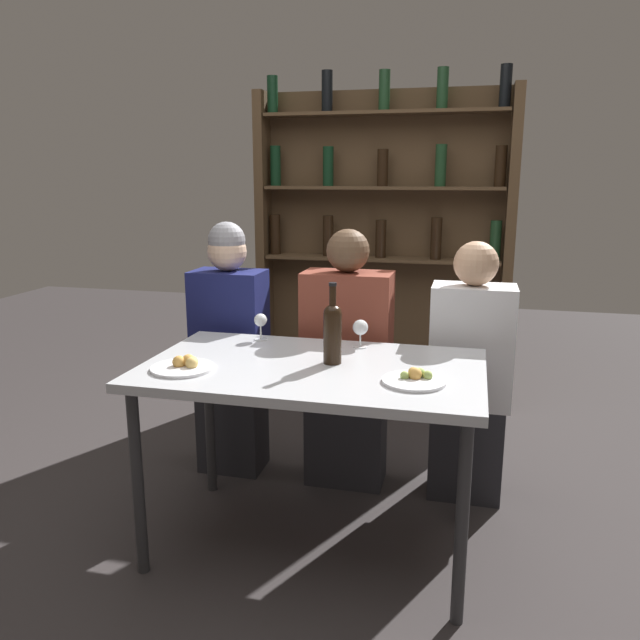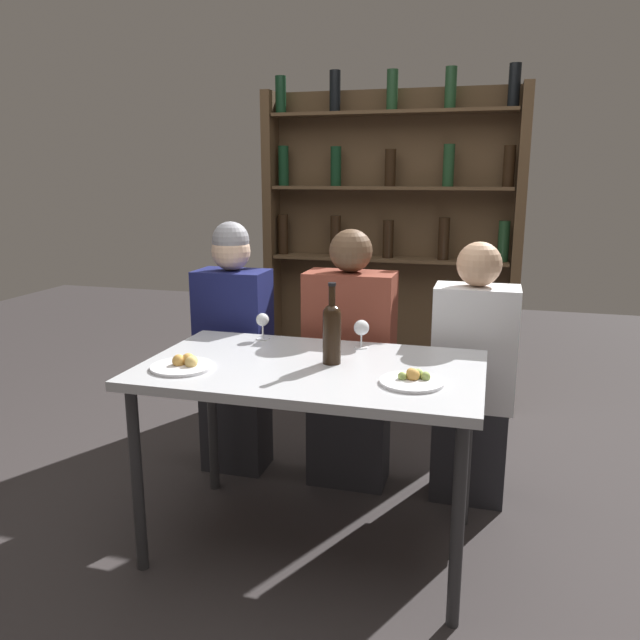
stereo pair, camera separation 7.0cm
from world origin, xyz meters
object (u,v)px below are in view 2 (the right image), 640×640
Objects in this scene: wine_glass_1 at (262,321)px; seated_person_left at (234,352)px; wine_glass_0 at (361,329)px; seated_person_center at (350,368)px; wine_bottle at (332,330)px; food_plate_0 at (412,380)px; seated_person_right at (472,381)px; food_plate_1 at (184,364)px.

wine_glass_1 is 0.44m from seated_person_left.
wine_glass_0 is 0.41m from seated_person_center.
wine_bottle is 1.40× the size of food_plate_0.
seated_person_center reaches higher than wine_glass_1.
seated_person_center is (-0.38, 0.68, -0.20)m from food_plate_0.
seated_person_center is 1.03× the size of seated_person_right.
wine_glass_0 is at bearing 37.95° from food_plate_1.
seated_person_right is (0.57, 0.00, -0.02)m from seated_person_center.
food_plate_0 is 0.81m from seated_person_center.
food_plate_0 is at bearing 3.69° from food_plate_1.
seated_person_center reaches higher than wine_bottle.
food_plate_1 is 0.19× the size of seated_person_center.
wine_glass_1 is (-0.45, 0.02, 0.00)m from wine_glass_0.
seated_person_right is (0.46, 0.28, -0.28)m from wine_glass_0.
seated_person_center reaches higher than wine_glass_0.
wine_glass_0 is at bearing -22.10° from seated_person_left.
seated_person_center is at bearing 95.27° from wine_bottle.
wine_glass_0 is 0.09× the size of seated_person_left.
seated_person_center is (0.47, 0.74, -0.20)m from food_plate_1.
seated_person_right is at bearing 35.45° from food_plate_1.
wine_bottle is 0.38m from food_plate_0.
food_plate_1 is 0.20× the size of seated_person_right.
food_plate_0 is 1.20m from seated_person_left.
wine_bottle is 0.47m from wine_glass_1.
food_plate_1 is at bearing -122.43° from seated_person_center.
wine_glass_0 reaches higher than food_plate_1.
wine_glass_1 is 0.83m from food_plate_0.
wine_glass_0 is 0.61m from seated_person_right.
wine_glass_1 is 0.50m from seated_person_center.
wine_bottle is 0.26× the size of seated_person_right.
food_plate_0 is (0.33, -0.15, -0.12)m from wine_bottle.
seated_person_left is at bearing 157.90° from wine_glass_0.
seated_person_left reaches higher than seated_person_center.
food_plate_1 is (-0.58, -0.45, -0.07)m from wine_glass_0.
seated_person_center is (-0.05, 0.53, -0.32)m from wine_bottle.
seated_person_left reaches higher than wine_glass_0.
seated_person_center reaches higher than seated_person_right.
wine_bottle is 0.25× the size of seated_person_center.
seated_person_left is 0.59m from seated_person_center.
seated_person_left is (-0.70, 0.28, -0.24)m from wine_glass_0.
food_plate_0 is 0.18× the size of seated_person_center.
seated_person_left reaches higher than food_plate_1.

